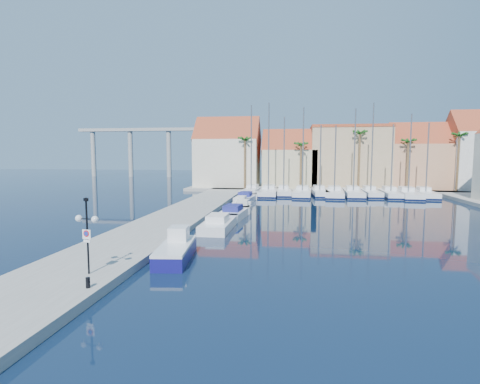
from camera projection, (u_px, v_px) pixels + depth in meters
The scene contains 34 objects.
ground at pixel (252, 251), 25.98m from camera, with size 260.00×260.00×0.00m, color black.
quay_west at pixel (183, 214), 40.53m from camera, with size 6.00×77.00×0.50m, color gray.
shore_north at pixel (331, 188), 71.80m from camera, with size 54.00×16.00×0.50m, color gray.
lamp_post at pixel (87, 224), 19.21m from camera, with size 1.35×0.53×4.00m.
bollard at pixel (88, 283), 17.40m from camera, with size 0.20×0.20×0.50m, color black.
fishing_boat at pixel (176, 249), 23.94m from camera, with size 2.46×5.70×1.94m.
motorboat_west_0 at pixel (219, 223), 33.73m from camera, with size 2.40×7.41×1.40m.
motorboat_west_1 at pixel (234, 212), 39.98m from camera, with size 2.89×7.44×1.40m.
motorboat_west_2 at pixel (243, 207), 44.42m from camera, with size 2.25×5.74×1.40m.
motorboat_west_3 at pixel (242, 203), 48.08m from camera, with size 1.72×5.13×1.40m.
motorboat_west_4 at pixel (246, 198), 53.71m from camera, with size 2.68×7.44×1.40m.
motorboat_west_5 at pixel (251, 194), 58.15m from camera, with size 2.28×5.89×1.40m.
sailboat_0 at pixel (252, 191), 62.58m from camera, with size 2.96×9.00×14.66m.
sailboat_1 at pixel (269, 191), 61.53m from camera, with size 2.94×10.90×14.90m.
sailboat_2 at pixel (283, 191), 61.49m from camera, with size 2.76×8.59×12.69m.
sailboat_3 at pixel (302, 192), 60.31m from camera, with size 3.38×10.56×14.07m.
sailboat_4 at pixel (319, 192), 60.78m from camera, with size 2.86×8.94×11.31m.
sailboat_5 at pixel (334, 193), 59.58m from camera, with size 3.64×10.76×11.15m.
sailboat_6 at pixel (353, 193), 59.92m from camera, with size 3.11×10.36×13.79m.
sailboat_7 at pixel (370, 192), 60.00m from camera, with size 2.45×8.86×14.69m.
sailboat_8 at pixel (390, 193), 59.00m from camera, with size 2.79×9.56×11.28m.
sailboat_9 at pixel (407, 194), 58.22m from camera, with size 3.53×10.70×12.81m.
sailboat_10 at pixel (425, 194), 58.30m from camera, with size 3.05×9.24×11.48m.
building_0 at pixel (228, 155), 73.03m from camera, with size 12.30×9.00×13.50m.
building_1 at pixel (290, 162), 71.44m from camera, with size 10.30×8.00×11.00m.
building_2 at pixel (348, 157), 70.77m from camera, with size 14.20×10.20×11.50m.
building_3 at pixel (417, 159), 68.11m from camera, with size 10.30×8.00×12.00m.
building_4 at pixel (473, 153), 65.74m from camera, with size 8.30×8.00×14.00m.
palm_0 at pixel (245, 141), 67.28m from camera, with size 2.60×2.60×10.15m.
palm_1 at pixel (301, 146), 65.95m from camera, with size 2.60×2.60×9.15m.
palm_2 at pixel (360, 135), 64.34m from camera, with size 2.60×2.60×11.15m.
palm_3 at pixel (409, 143), 63.34m from camera, with size 2.60×2.60×9.65m.
palm_4 at pixel (459, 137), 62.11m from camera, with size 2.60×2.60×10.65m.
viaduct at pixel (152, 142), 111.25m from camera, with size 48.00×2.20×14.45m.
Camera 1 is at (2.83, -25.29, 6.70)m, focal length 28.00 mm.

